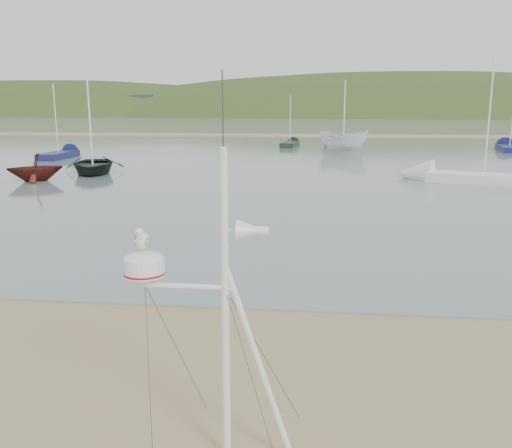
# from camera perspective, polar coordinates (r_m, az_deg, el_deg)

# --- Properties ---
(ground) EXTENTS (560.00, 560.00, 0.00)m
(ground) POSITION_cam_1_polar(r_m,az_deg,el_deg) (8.42, -17.10, -18.10)
(ground) COLOR #917B54
(ground) RESTS_ON ground
(water) EXTENTS (560.00, 256.00, 0.04)m
(water) POSITION_cam_1_polar(r_m,az_deg,el_deg) (138.71, 5.11, 10.63)
(water) COLOR slate
(water) RESTS_ON ground
(sandbar) EXTENTS (560.00, 7.00, 0.07)m
(sandbar) POSITION_cam_1_polar(r_m,az_deg,el_deg) (76.78, 4.04, 9.30)
(sandbar) COLOR #917B54
(sandbar) RESTS_ON water
(hill_ridge) EXTENTS (620.00, 180.00, 80.00)m
(hill_ridge) POSITION_cam_1_polar(r_m,az_deg,el_deg) (243.28, 9.97, 6.58)
(hill_ridge) COLOR #2A3D19
(hill_ridge) RESTS_ON ground
(far_cottages) EXTENTS (294.40, 6.30, 8.00)m
(far_cottages) POSITION_cam_1_polar(r_m,az_deg,el_deg) (202.61, 6.42, 12.27)
(far_cottages) COLOR white
(far_cottages) RESTS_ON ground
(mast_rig) EXTENTS (2.03, 2.16, 4.57)m
(mast_rig) POSITION_cam_1_polar(r_m,az_deg,el_deg) (6.61, -3.73, -15.54)
(mast_rig) COLOR white
(mast_rig) RESTS_ON ground
(boat_dark) EXTENTS (3.82, 2.12, 5.14)m
(boat_dark) POSITION_cam_1_polar(r_m,az_deg,el_deg) (35.16, -17.03, 9.29)
(boat_dark) COLOR black
(boat_dark) RESTS_ON water
(boat_red) EXTENTS (2.67, 2.95, 2.92)m
(boat_red) POSITION_cam_1_polar(r_m,az_deg,el_deg) (32.68, -22.34, 6.75)
(boat_red) COLOR #4E1712
(boat_red) RESTS_ON water
(boat_white) EXTENTS (2.80, 2.79, 5.21)m
(boat_white) POSITION_cam_1_polar(r_m,az_deg,el_deg) (49.80, 9.25, 10.46)
(boat_white) COLOR white
(boat_white) RESTS_ON water
(sailboat_blue_far) EXTENTS (2.87, 7.41, 7.17)m
(sailboat_blue_far) POSITION_cam_1_polar(r_m,az_deg,el_deg) (57.72, 24.82, 7.40)
(sailboat_blue_far) COLOR #161B4E
(sailboat_blue_far) RESTS_ON ground
(sailboat_dark_mid) EXTENTS (2.04, 5.64, 5.54)m
(sailboat_dark_mid) POSITION_cam_1_polar(r_m,az_deg,el_deg) (57.03, 3.82, 8.46)
(sailboat_dark_mid) COLOR black
(sailboat_dark_mid) RESTS_ON ground
(sailboat_white_near) EXTENTS (7.82, 4.64, 7.61)m
(sailboat_white_near) POSITION_cam_1_polar(r_m,az_deg,el_deg) (32.26, 19.11, 4.79)
(sailboat_white_near) COLOR white
(sailboat_white_near) RESTS_ON ground
(sailboat_blue_near) EXTENTS (1.67, 6.38, 6.33)m
(sailboat_blue_near) POSITION_cam_1_polar(r_m,az_deg,el_deg) (47.75, -19.27, 7.04)
(sailboat_blue_near) COLOR #161B4E
(sailboat_blue_near) RESTS_ON ground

